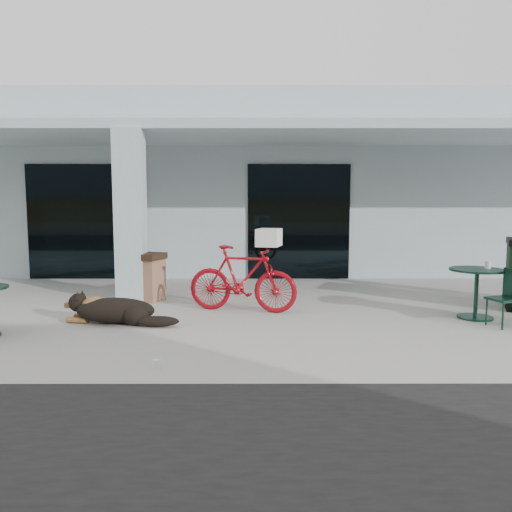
{
  "coord_description": "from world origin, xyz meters",
  "views": [
    {
      "loc": [
        0.77,
        -6.81,
        1.81
      ],
      "look_at": [
        0.78,
        0.73,
        1.0
      ],
      "focal_mm": 35.0,
      "sensor_mm": 36.0,
      "label": 1
    }
  ],
  "objects_px": {
    "bicycle": "(242,279)",
    "cafe_chair_far_b": "(504,298)",
    "trash_receptacle": "(148,277)",
    "dog": "(116,309)",
    "cafe_table_far": "(476,294)"
  },
  "relations": [
    {
      "from": "bicycle",
      "to": "cafe_chair_far_b",
      "type": "relative_size",
      "value": 2.17
    },
    {
      "from": "bicycle",
      "to": "trash_receptacle",
      "type": "distance_m",
      "value": 1.99
    },
    {
      "from": "bicycle",
      "to": "dog",
      "type": "distance_m",
      "value": 2.09
    },
    {
      "from": "cafe_table_far",
      "to": "cafe_chair_far_b",
      "type": "distance_m",
      "value": 0.56
    },
    {
      "from": "bicycle",
      "to": "dog",
      "type": "height_order",
      "value": "bicycle"
    },
    {
      "from": "bicycle",
      "to": "dog",
      "type": "xyz_separation_m",
      "value": [
        -1.88,
        -0.85,
        -0.33
      ]
    },
    {
      "from": "cafe_table_far",
      "to": "cafe_chair_far_b",
      "type": "bearing_deg",
      "value": -72.8
    },
    {
      "from": "dog",
      "to": "cafe_table_far",
      "type": "relative_size",
      "value": 1.62
    },
    {
      "from": "bicycle",
      "to": "dog",
      "type": "bearing_deg",
      "value": 128.18
    },
    {
      "from": "bicycle",
      "to": "cafe_table_far",
      "type": "bearing_deg",
      "value": -83.81
    },
    {
      "from": "dog",
      "to": "cafe_chair_far_b",
      "type": "xyz_separation_m",
      "value": [
        5.71,
        -0.19,
        0.2
      ]
    },
    {
      "from": "dog",
      "to": "cafe_chair_far_b",
      "type": "distance_m",
      "value": 5.72
    },
    {
      "from": "dog",
      "to": "cafe_chair_far_b",
      "type": "height_order",
      "value": "cafe_chair_far_b"
    },
    {
      "from": "dog",
      "to": "cafe_chair_far_b",
      "type": "relative_size",
      "value": 1.6
    },
    {
      "from": "dog",
      "to": "cafe_table_far",
      "type": "xyz_separation_m",
      "value": [
        5.55,
        0.35,
        0.17
      ]
    }
  ]
}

